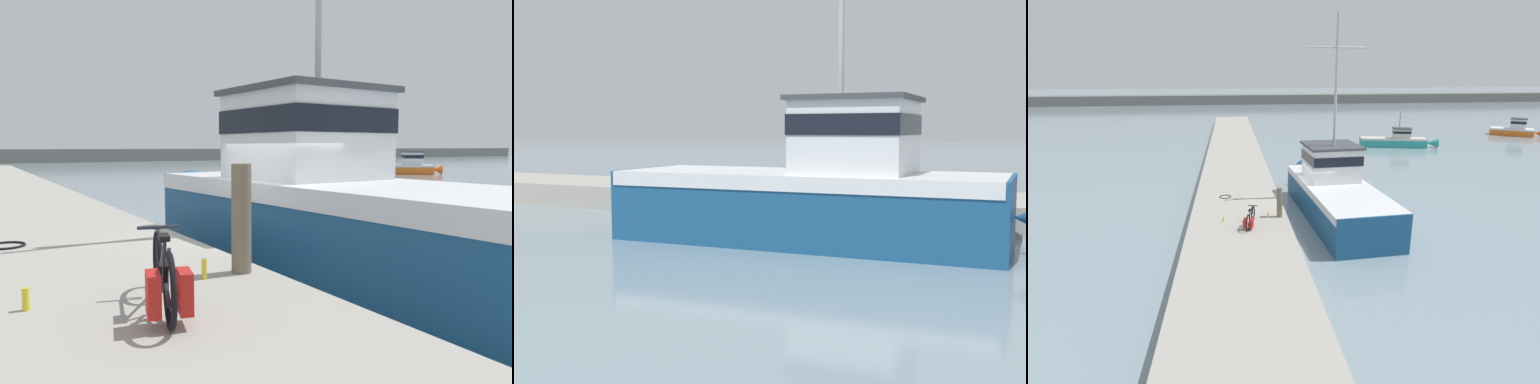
{
  "view_description": "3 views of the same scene",
  "coord_description": "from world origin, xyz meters",
  "views": [
    {
      "loc": [
        -4.79,
        -8.24,
        2.44
      ],
      "look_at": [
        -0.38,
        -0.68,
        1.64
      ],
      "focal_mm": 35.0,
      "sensor_mm": 36.0,
      "label": 1
    },
    {
      "loc": [
        16.16,
        5.31,
        2.8
      ],
      "look_at": [
        0.01,
        -2.74,
        1.08
      ],
      "focal_mm": 45.0,
      "sensor_mm": 36.0,
      "label": 2
    },
    {
      "loc": [
        -3.84,
        -19.93,
        7.29
      ],
      "look_at": [
        -1.24,
        -0.27,
        1.27
      ],
      "focal_mm": 28.0,
      "sensor_mm": 36.0,
      "label": 3
    }
  ],
  "objects": [
    {
      "name": "ground_plane",
      "position": [
        0.0,
        0.0,
        0.0
      ],
      "size": [
        320.0,
        320.0,
        0.0
      ],
      "primitive_type": "plane",
      "color": "gray"
    },
    {
      "name": "dock_pier",
      "position": [
        -3.63,
        0.0,
        0.41
      ],
      "size": [
        4.48,
        80.0,
        0.82
      ],
      "primitive_type": "cube",
      "color": "#A39E93",
      "rests_on": "ground_plane"
    },
    {
      "name": "fishing_boat_main",
      "position": [
        1.38,
        -0.41,
        1.33
      ],
      "size": [
        3.8,
        11.51,
        9.96
      ],
      "rotation": [
        0.0,
        0.0,
        0.06
      ],
      "color": "navy",
      "rests_on": "ground_plane"
    },
    {
      "name": "bicycle_touring",
      "position": [
        -3.18,
        -3.75,
        1.17
      ],
      "size": [
        0.69,
        1.78,
        0.77
      ],
      "rotation": [
        0.0,
        0.0,
        -0.24
      ],
      "color": "black",
      "rests_on": "dock_pier"
    },
    {
      "name": "mooring_post",
      "position": [
        -1.77,
        -2.69,
        1.52
      ],
      "size": [
        0.26,
        0.26,
        1.4
      ],
      "primitive_type": "cylinder",
      "color": "#756651",
      "rests_on": "dock_pier"
    },
    {
      "name": "hose_coil",
      "position": [
        -4.29,
        0.7,
        0.84
      ],
      "size": [
        0.62,
        0.62,
        0.04
      ],
      "primitive_type": "torus",
      "color": "black",
      "rests_on": "dock_pier"
    },
    {
      "name": "water_bottle_by_bike",
      "position": [
        -2.32,
        -2.75,
        0.94
      ],
      "size": [
        0.06,
        0.06,
        0.25
      ],
      "primitive_type": "cylinder",
      "color": "yellow",
      "rests_on": "dock_pier"
    },
    {
      "name": "water_bottle_on_curb",
      "position": [
        -4.33,
        -2.94,
        0.93
      ],
      "size": [
        0.07,
        0.07,
        0.23
      ],
      "primitive_type": "cylinder",
      "color": "yellow",
      "rests_on": "dock_pier"
    }
  ]
}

